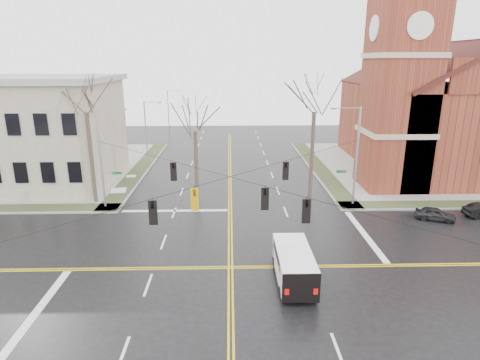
{
  "coord_description": "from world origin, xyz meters",
  "views": [
    {
      "loc": [
        0.01,
        -23.55,
        13.02
      ],
      "look_at": [
        0.78,
        6.0,
        4.2
      ],
      "focal_mm": 30.0,
      "sensor_mm": 36.0,
      "label": 1
    }
  ],
  "objects_px": {
    "church": "(435,100)",
    "tree_nw_far": "(86,106)",
    "parked_car_a": "(435,214)",
    "signal_pole_nw": "(102,155)",
    "tree_nw_near": "(195,127)",
    "signal_pole_ne": "(355,154)",
    "cargo_van": "(293,262)",
    "tree_ne": "(314,106)",
    "streetlight_north_a": "(147,130)",
    "streetlight_north_b": "(169,111)"
  },
  "relations": [
    {
      "from": "church",
      "to": "tree_nw_far",
      "type": "height_order",
      "value": "church"
    },
    {
      "from": "church",
      "to": "parked_car_a",
      "type": "xyz_separation_m",
      "value": [
        -7.35,
        -17.04,
        -7.89
      ]
    },
    {
      "from": "parked_car_a",
      "to": "tree_nw_far",
      "type": "bearing_deg",
      "value": 103.41
    },
    {
      "from": "signal_pole_nw",
      "to": "tree_nw_near",
      "type": "xyz_separation_m",
      "value": [
        8.1,
        2.29,
        2.15
      ]
    },
    {
      "from": "signal_pole_ne",
      "to": "cargo_van",
      "type": "bearing_deg",
      "value": -119.65
    },
    {
      "from": "church",
      "to": "parked_car_a",
      "type": "distance_m",
      "value": 20.17
    },
    {
      "from": "cargo_van",
      "to": "tree_ne",
      "type": "xyz_separation_m",
      "value": [
        3.85,
        14.46,
        7.89
      ]
    },
    {
      "from": "streetlight_north_a",
      "to": "tree_nw_near",
      "type": "height_order",
      "value": "tree_nw_near"
    },
    {
      "from": "church",
      "to": "tree_nw_near",
      "type": "distance_m",
      "value": 30.1
    },
    {
      "from": "tree_nw_far",
      "to": "tree_nw_near",
      "type": "xyz_separation_m",
      "value": [
        9.55,
        0.99,
        -2.04
      ]
    },
    {
      "from": "streetlight_north_b",
      "to": "cargo_van",
      "type": "distance_m",
      "value": 51.81
    },
    {
      "from": "signal_pole_ne",
      "to": "tree_nw_far",
      "type": "relative_size",
      "value": 0.71
    },
    {
      "from": "streetlight_north_a",
      "to": "cargo_van",
      "type": "relative_size",
      "value": 1.47
    },
    {
      "from": "tree_ne",
      "to": "streetlight_north_b",
      "type": "bearing_deg",
      "value": 117.54
    },
    {
      "from": "streetlight_north_b",
      "to": "tree_ne",
      "type": "distance_m",
      "value": 39.95
    },
    {
      "from": "tree_nw_far",
      "to": "tree_nw_near",
      "type": "relative_size",
      "value": 1.29
    },
    {
      "from": "tree_nw_far",
      "to": "tree_nw_near",
      "type": "bearing_deg",
      "value": 5.92
    },
    {
      "from": "parked_car_a",
      "to": "streetlight_north_a",
      "type": "bearing_deg",
      "value": 77.09
    },
    {
      "from": "parked_car_a",
      "to": "tree_ne",
      "type": "relative_size",
      "value": 0.25
    },
    {
      "from": "church",
      "to": "cargo_van",
      "type": "height_order",
      "value": "church"
    },
    {
      "from": "streetlight_north_a",
      "to": "streetlight_north_b",
      "type": "bearing_deg",
      "value": 90.0
    },
    {
      "from": "tree_nw_near",
      "to": "tree_ne",
      "type": "distance_m",
      "value": 11.14
    },
    {
      "from": "signal_pole_ne",
      "to": "parked_car_a",
      "type": "xyz_separation_m",
      "value": [
        6.09,
        -3.76,
        -4.4
      ]
    },
    {
      "from": "tree_nw_near",
      "to": "parked_car_a",
      "type": "bearing_deg",
      "value": -16.34
    },
    {
      "from": "tree_ne",
      "to": "streetlight_north_a",
      "type": "bearing_deg",
      "value": 140.4
    },
    {
      "from": "cargo_van",
      "to": "parked_car_a",
      "type": "xyz_separation_m",
      "value": [
        13.57,
        9.38,
        -0.67
      ]
    },
    {
      "from": "signal_pole_nw",
      "to": "signal_pole_ne",
      "type": "bearing_deg",
      "value": 0.0
    },
    {
      "from": "cargo_van",
      "to": "streetlight_north_a",
      "type": "bearing_deg",
      "value": 116.31
    },
    {
      "from": "church",
      "to": "parked_car_a",
      "type": "height_order",
      "value": "church"
    },
    {
      "from": "parked_car_a",
      "to": "cargo_van",
      "type": "bearing_deg",
      "value": 147.57
    },
    {
      "from": "streetlight_north_a",
      "to": "tree_nw_near",
      "type": "relative_size",
      "value": 0.82
    },
    {
      "from": "parked_car_a",
      "to": "tree_nw_far",
      "type": "height_order",
      "value": "tree_nw_far"
    },
    {
      "from": "streetlight_north_a",
      "to": "streetlight_north_b",
      "type": "xyz_separation_m",
      "value": [
        0.0,
        20.0,
        0.0
      ]
    },
    {
      "from": "tree_nw_near",
      "to": "signal_pole_nw",
      "type": "bearing_deg",
      "value": -164.23
    },
    {
      "from": "streetlight_north_b",
      "to": "parked_car_a",
      "type": "relative_size",
      "value": 2.5
    },
    {
      "from": "church",
      "to": "cargo_van",
      "type": "relative_size",
      "value": 5.05
    },
    {
      "from": "signal_pole_nw",
      "to": "parked_car_a",
      "type": "height_order",
      "value": "signal_pole_nw"
    },
    {
      "from": "streetlight_north_a",
      "to": "tree_nw_near",
      "type": "distance_m",
      "value": 16.25
    },
    {
      "from": "signal_pole_nw",
      "to": "streetlight_north_a",
      "type": "xyz_separation_m",
      "value": [
        0.67,
        16.5,
        -0.48
      ]
    },
    {
      "from": "signal_pole_nw",
      "to": "streetlight_north_a",
      "type": "height_order",
      "value": "signal_pole_nw"
    },
    {
      "from": "signal_pole_nw",
      "to": "tree_nw_near",
      "type": "distance_m",
      "value": 8.69
    },
    {
      "from": "streetlight_north_a",
      "to": "parked_car_a",
      "type": "distance_m",
      "value": 34.84
    },
    {
      "from": "signal_pole_nw",
      "to": "parked_car_a",
      "type": "distance_m",
      "value": 29.31
    },
    {
      "from": "signal_pole_nw",
      "to": "parked_car_a",
      "type": "bearing_deg",
      "value": -7.46
    },
    {
      "from": "parked_car_a",
      "to": "tree_nw_far",
      "type": "distance_m",
      "value": 31.79
    },
    {
      "from": "church",
      "to": "tree_nw_near",
      "type": "relative_size",
      "value": 2.81
    },
    {
      "from": "cargo_van",
      "to": "tree_ne",
      "type": "height_order",
      "value": "tree_ne"
    },
    {
      "from": "church",
      "to": "streetlight_north_b",
      "type": "xyz_separation_m",
      "value": [
        -35.42,
        23.22,
        -3.97
      ]
    },
    {
      "from": "signal_pole_ne",
      "to": "tree_ne",
      "type": "height_order",
      "value": "tree_ne"
    },
    {
      "from": "tree_ne",
      "to": "signal_pole_ne",
      "type": "bearing_deg",
      "value": -20.0
    }
  ]
}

